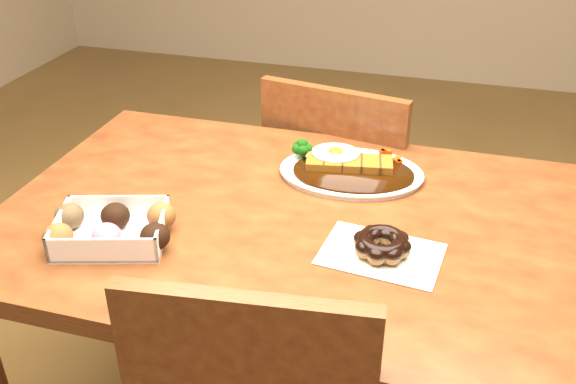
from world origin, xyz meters
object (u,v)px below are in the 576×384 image
(donut_box, at_px, (111,227))
(table, at_px, (291,254))
(katsu_curry_plate, at_px, (349,169))
(pon_de_ring, at_px, (382,245))
(chair_far, at_px, (345,201))

(donut_box, bearing_deg, table, 31.08)
(katsu_curry_plate, relative_size, pon_de_ring, 1.45)
(chair_far, relative_size, donut_box, 3.50)
(table, height_order, katsu_curry_plate, katsu_curry_plate)
(katsu_curry_plate, xyz_separation_m, donut_box, (-0.38, -0.38, 0.01))
(pon_de_ring, bearing_deg, katsu_curry_plate, 112.51)
(table, xyz_separation_m, katsu_curry_plate, (0.08, 0.20, 0.12))
(donut_box, bearing_deg, chair_far, 66.05)
(chair_far, distance_m, pon_de_ring, 0.71)
(chair_far, height_order, katsu_curry_plate, chair_far)
(donut_box, height_order, pon_de_ring, donut_box)
(table, distance_m, pon_de_ring, 0.25)
(chair_far, bearing_deg, katsu_curry_plate, 111.10)
(pon_de_ring, bearing_deg, donut_box, -169.34)
(table, relative_size, pon_de_ring, 5.13)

